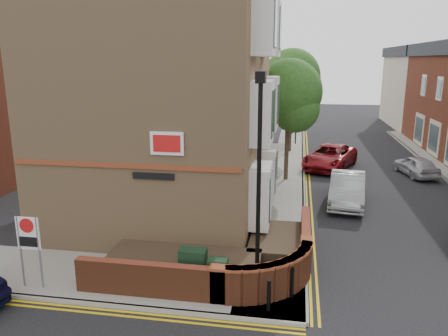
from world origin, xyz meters
TOP-DOWN VIEW (x-y plane):
  - ground at (0.00, 0.00)m, footprint 120.00×120.00m
  - pavement_corner at (-3.50, 1.50)m, footprint 13.00×3.00m
  - pavement_main at (2.00, 16.00)m, footprint 2.00×32.00m
  - kerb_side at (-3.50, 0.00)m, footprint 13.00×0.15m
  - kerb_main_near at (3.00, 16.00)m, footprint 0.15×32.00m
  - yellow_lines_side at (-3.50, -0.25)m, footprint 13.00×0.28m
  - yellow_lines_main at (3.25, 16.00)m, footprint 0.28×32.00m
  - corner_building at (-2.84, 8.00)m, footprint 8.95×10.40m
  - garden_wall at (0.00, 2.50)m, footprint 6.80×6.00m
  - lamppost at (1.60, 1.20)m, footprint 0.25×0.50m
  - utility_cabinet_large at (-0.30, 1.30)m, footprint 0.80×0.45m
  - utility_cabinet_small at (0.50, 1.00)m, footprint 0.55×0.40m
  - bollard_near at (2.00, 0.40)m, footprint 0.11×0.11m
  - bollard_far at (2.60, 1.20)m, footprint 0.11×0.11m
  - zone_sign at (-5.00, 0.50)m, footprint 0.72×0.07m
  - far_terrace_cream at (14.50, 38.00)m, footprint 5.40×12.40m
  - tree_near at (2.00, 14.05)m, footprint 3.64×3.65m
  - tree_mid at (2.00, 22.05)m, footprint 4.03×4.03m
  - tree_far at (2.00, 30.05)m, footprint 3.81×3.81m
  - traffic_light_assembly at (2.40, 25.00)m, footprint 0.20×0.16m
  - silver_car_near at (5.00, 10.40)m, footprint 2.08×4.64m
  - red_car_main at (4.65, 17.60)m, footprint 4.07×5.79m
  - silver_car_far at (9.58, 16.49)m, footprint 2.20×3.82m

SIDE VIEW (x-z plane):
  - ground at x=0.00m, z-range 0.00..0.00m
  - garden_wall at x=0.00m, z-range -0.60..0.60m
  - yellow_lines_side at x=-3.50m, z-range 0.00..0.01m
  - yellow_lines_main at x=3.25m, z-range 0.00..0.01m
  - pavement_corner at x=-3.50m, z-range 0.00..0.12m
  - pavement_main at x=2.00m, z-range 0.00..0.12m
  - kerb_side at x=-3.50m, z-range 0.00..0.12m
  - kerb_main_near at x=3.00m, z-range 0.00..0.12m
  - bollard_near at x=2.00m, z-range 0.12..1.02m
  - bollard_far at x=2.60m, z-range 0.12..1.02m
  - silver_car_far at x=9.58m, z-range 0.00..1.22m
  - utility_cabinet_small at x=0.50m, z-range 0.12..1.22m
  - utility_cabinet_large at x=-0.30m, z-range 0.12..1.32m
  - red_car_main at x=4.65m, z-range 0.00..1.47m
  - silver_car_near at x=5.00m, z-range 0.00..1.48m
  - zone_sign at x=-5.00m, z-range 0.54..2.74m
  - traffic_light_assembly at x=2.40m, z-range 0.68..4.88m
  - lamppost at x=1.60m, z-range 0.19..6.49m
  - far_terrace_cream at x=14.50m, z-range 0.05..8.05m
  - tree_near at x=2.00m, z-range 1.35..8.05m
  - tree_far at x=2.00m, z-range 1.41..8.42m
  - tree_mid at x=2.00m, z-range 1.49..8.91m
  - corner_building at x=-2.84m, z-range -0.57..13.03m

